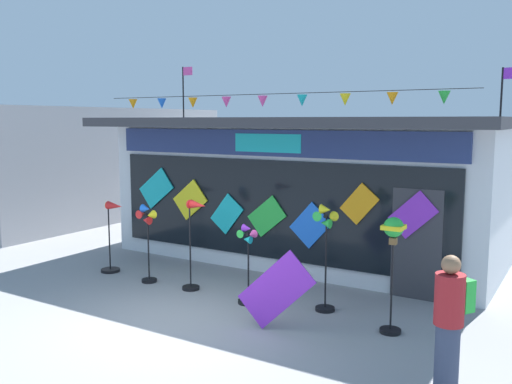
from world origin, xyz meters
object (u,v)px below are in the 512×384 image
Objects in this scene: wind_spinner_left at (147,230)px; wind_spinner_right at (325,241)px; display_kite_on_ground at (276,290)px; kite_shop_building at (314,185)px; person_near_camera at (450,322)px; wind_spinner_center_right at (248,262)px; wind_spinner_far_right at (393,245)px; wind_spinner_far_left at (113,234)px; wind_spinner_center_left at (195,237)px.

wind_spinner_right reaches higher than wind_spinner_left.
kite_shop_building is at bearing 109.14° from display_kite_on_ground.
wind_spinner_left is at bearing -163.11° from person_near_camera.
person_near_camera is (4.38, -5.51, -0.77)m from kite_shop_building.
wind_spinner_far_right reaches higher than wind_spinner_center_right.
display_kite_on_ground is at bearing -70.86° from kite_shop_building.
display_kite_on_ground is at bearing -13.38° from wind_spinner_left.
wind_spinner_far_right is at bearing -0.34° from wind_spinner_left.
wind_spinner_far_left reaches higher than wind_spinner_center_right.
display_kite_on_ground is (2.26, -0.89, -0.41)m from wind_spinner_center_left.
wind_spinner_far_right reaches higher than person_near_camera.
wind_spinner_center_right is at bearing -164.68° from wind_spinner_right.
wind_spinner_center_left is at bearing -2.01° from wind_spinner_far_left.
wind_spinner_far_right is at bearing -15.58° from wind_spinner_right.
person_near_camera is (3.72, -1.50, 0.13)m from wind_spinner_center_right.
kite_shop_building is 5.33× the size of person_near_camera.
wind_spinner_center_left is 2.46m from display_kite_on_ground.
wind_spinner_center_right is 1.43m from wind_spinner_right.
wind_spinner_center_right is at bearing -5.46° from wind_spinner_center_left.
wind_spinner_far_left is 1.16m from wind_spinner_left.
kite_shop_building is 5.71× the size of wind_spinner_left.
wind_spinner_far_left is at bearing -178.10° from wind_spinner_right.
wind_spinner_far_right is (6.05, -0.19, 0.53)m from wind_spinner_far_left.
wind_spinner_center_right is 0.85× the size of person_near_camera.
wind_spinner_right is 1.31m from wind_spinner_far_right.
wind_spinner_far_left is at bearing 178.20° from wind_spinner_far_right.
wind_spinner_far_right is (3.81, -0.11, 0.32)m from wind_spinner_center_left.
wind_spinner_far_right reaches higher than wind_spinner_center_left.
wind_spinner_right is 1.30m from display_kite_on_ground.
wind_spinner_center_left reaches higher than wind_spinner_far_left.
wind_spinner_right reaches higher than display_kite_on_ground.
wind_spinner_right is (2.56, 0.24, 0.17)m from wind_spinner_center_left.
wind_spinner_left is 4.94m from wind_spinner_far_right.
wind_spinner_left is at bearing 179.09° from wind_spinner_center_right.
person_near_camera reaches higher than wind_spinner_far_left.
kite_shop_building is 5.03× the size of wind_spinner_far_right.
wind_spinner_center_left is at bearing -166.98° from person_near_camera.
wind_spinner_left is at bearing -175.03° from wind_spinner_right.
kite_shop_building is 5.16m from display_kite_on_ground.
wind_spinner_far_right is at bearing -1.80° from wind_spinner_far_left.
person_near_camera is (2.42, -1.85, -0.32)m from wind_spinner_right.
wind_spinner_right is (1.96, -3.65, -0.45)m from kite_shop_building.
wind_spinner_left is at bearing 179.66° from wind_spinner_far_right.
wind_spinner_right reaches higher than wind_spinner_center_left.
person_near_camera is 2.83m from display_kite_on_ground.
wind_spinner_center_right is 4.01m from person_near_camera.
wind_spinner_left is at bearing -8.16° from wind_spinner_far_left.
kite_shop_building is at bearing 99.25° from wind_spinner_center_right.
wind_spinner_center_right is (1.25, -0.12, -0.28)m from wind_spinner_center_left.
wind_spinner_center_right is 0.78× the size of wind_spinner_right.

